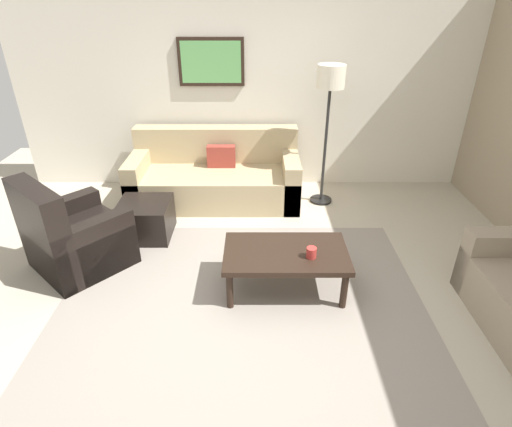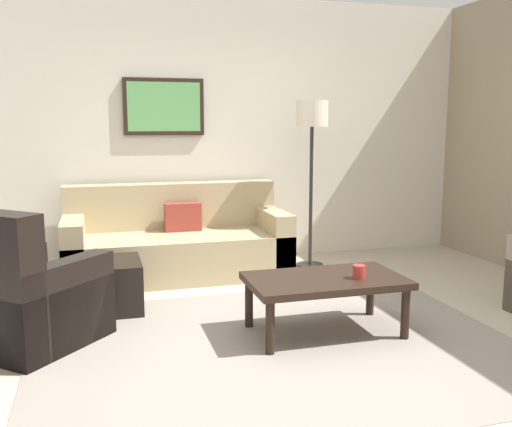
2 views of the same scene
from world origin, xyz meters
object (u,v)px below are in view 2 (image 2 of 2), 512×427
cup (359,272)px  lamp_standing (312,131)px  couch_main (176,244)px  coffee_table (325,284)px  armchair_leather (20,302)px  ottoman (106,286)px  framed_artwork (164,107)px

cup → lamp_standing: 2.15m
couch_main → coffee_table: 2.08m
cup → lamp_standing: (0.37, 1.89, 0.95)m
armchair_leather → cup: (2.26, -0.43, 0.15)m
ottoman → cup: 2.01m
couch_main → coffee_table: couch_main is taller
ottoman → framed_artwork: size_ratio=0.68×
ottoman → lamp_standing: lamp_standing is taller
framed_artwork → cup: bearing=-67.1°
ottoman → lamp_standing: bearing=22.2°
coffee_table → cup: bearing=-24.2°
cup → framed_artwork: size_ratio=0.12×
armchair_leather → cup: 2.31m
couch_main → cup: bearing=-63.6°
couch_main → armchair_leather: 2.03m
ottoman → couch_main: bearing=54.3°
armchair_leather → framed_artwork: bearing=58.7°
cup → framed_artwork: framed_artwork is taller
armchair_leather → lamp_standing: size_ratio=0.66×
lamp_standing → framed_artwork: (-1.41, 0.56, 0.24)m
couch_main → cup: size_ratio=22.29×
armchair_leather → cup: bearing=-10.8°
couch_main → framed_artwork: (-0.03, 0.43, 1.36)m
couch_main → ottoman: (-0.70, -0.98, -0.09)m
ottoman → framed_artwork: (0.67, 1.41, 1.45)m
cup → framed_artwork: bearing=112.9°
cup → coffee_table: bearing=155.8°
framed_artwork → couch_main: bearing=-85.6°
coffee_table → lamp_standing: size_ratio=0.64×
coffee_table → couch_main: bearing=112.3°
lamp_standing → coffee_table: bearing=-108.1°
coffee_table → cup: (0.21, -0.09, 0.10)m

